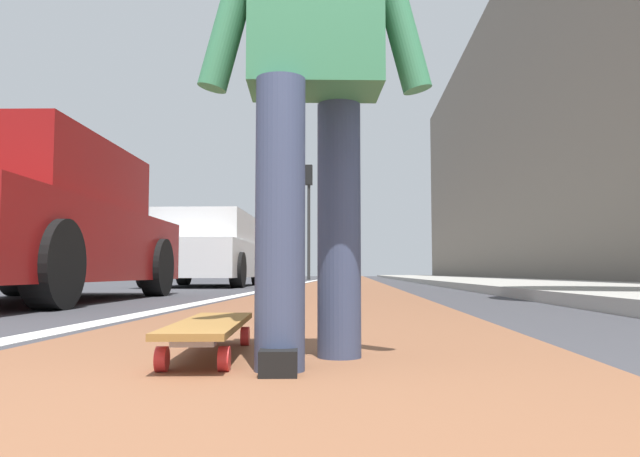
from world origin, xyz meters
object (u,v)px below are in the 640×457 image
object	(u,v)px
skateboard	(210,328)
skater_person	(314,55)
parked_car_mid	(208,251)
parked_car_near	(32,225)
traffic_light	(309,201)

from	to	relation	value
skateboard	skater_person	size ratio (longest dim) A/B	0.52
skateboard	parked_car_mid	xyz separation A→B (m)	(10.26, 2.49, 0.62)
skater_person	parked_car_mid	size ratio (longest dim) A/B	0.39
skateboard	skater_person	bearing A→B (deg)	-113.40
skater_person	parked_car_near	size ratio (longest dim) A/B	0.38
skater_person	traffic_light	xyz separation A→B (m)	(22.22, 1.66, 2.20)
parked_car_near	traffic_light	world-z (taller)	traffic_light
skateboard	traffic_light	size ratio (longest dim) A/B	0.19
parked_car_mid	traffic_light	world-z (taller)	traffic_light
parked_car_mid	traffic_light	xyz separation A→B (m)	(11.80, -1.18, 2.42)
traffic_light	skater_person	bearing A→B (deg)	-175.74
parked_car_near	traffic_light	xyz separation A→B (m)	(18.42, -1.28, 2.41)
skateboard	parked_car_mid	world-z (taller)	parked_car_mid
skater_person	skateboard	bearing A→B (deg)	66.60
skater_person	traffic_light	distance (m)	22.39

